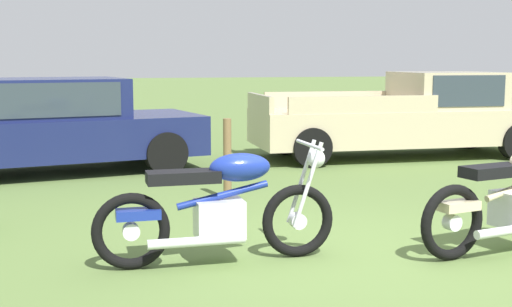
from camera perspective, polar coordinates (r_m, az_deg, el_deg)
name	(u,v)px	position (r m, az deg, el deg)	size (l,w,h in m)	color
ground_plane	(366,256)	(6.10, 9.16, -8.49)	(120.00, 120.00, 0.00)	#567038
motorcycle_blue	(220,207)	(5.73, -3.04, -4.53)	(2.07, 0.64, 1.02)	black
car_navy	(43,121)	(10.70, -17.37, 2.64)	(4.81, 2.71, 1.43)	#161E4C
pickup_truck_beige	(413,114)	(12.35, 12.97, 3.22)	(5.11, 1.86, 1.49)	#BCAD8C
fence_post_wooden	(227,159)	(8.33, -2.41, -0.48)	(0.10, 0.10, 1.00)	brown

